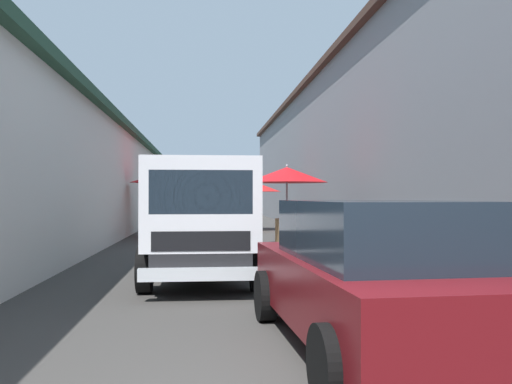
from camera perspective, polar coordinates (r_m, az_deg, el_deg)
The scene contains 11 objects.
ground at distance 16.82m, azimuth -2.49°, elevation -5.58°, with size 90.00×90.00×0.00m, color #3D3A38.
building_left_whitewash at distance 20.01m, azimuth -24.05°, elevation 1.18°, with size 49.80×7.50×4.11m.
building_right_concrete at distance 20.75m, azimuth 17.59°, elevation 4.77°, with size 49.80×7.50×6.76m.
fruit_stall_far_left at distance 19.95m, azimuth -9.85°, elevation 0.67°, with size 2.51×2.51×2.44m.
fruit_stall_near_left at distance 15.28m, azimuth 3.42°, elevation 0.62°, with size 2.37×2.37×2.42m.
fruit_stall_near_right at distance 23.11m, azimuth -0.12°, elevation 0.03°, with size 2.24×2.24×2.21m.
hatchback_car at distance 5.30m, azimuth 12.93°, elevation -8.65°, with size 4.00×2.09×1.45m.
delivery_truck at distance 8.97m, azimuth -5.85°, elevation -3.38°, with size 4.93×2.00×2.08m.
vendor_by_crates at distance 20.79m, azimuth -6.62°, elevation -2.21°, with size 0.62×0.24×1.53m.
parked_scooter at distance 17.71m, azimuth -10.33°, elevation -3.87°, with size 1.69×0.45×1.14m.
plastic_stool at distance 9.49m, azimuth 4.10°, elevation -7.54°, with size 0.30×0.30×0.43m.
Camera 1 is at (-3.23, 0.93, 1.49)m, focal length 37.02 mm.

